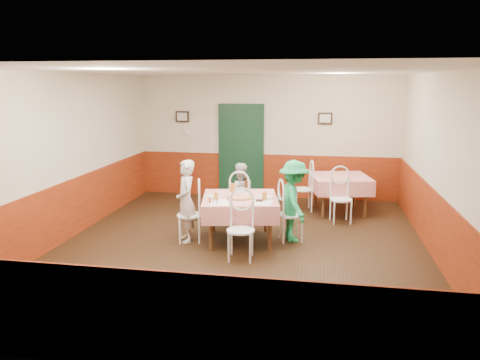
% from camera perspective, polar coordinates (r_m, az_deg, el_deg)
% --- Properties ---
extents(floor, '(7.00, 7.00, 0.00)m').
position_cam_1_polar(floor, '(7.74, 0.17, -8.05)').
color(floor, black).
rests_on(floor, ground).
extents(ceiling, '(7.00, 7.00, 0.00)m').
position_cam_1_polar(ceiling, '(7.29, 0.18, 13.13)').
color(ceiling, white).
rests_on(ceiling, back_wall).
extents(back_wall, '(6.00, 0.10, 2.80)m').
position_cam_1_polar(back_wall, '(10.82, 3.32, 5.23)').
color(back_wall, beige).
rests_on(back_wall, ground).
extents(front_wall, '(6.00, 0.10, 2.80)m').
position_cam_1_polar(front_wall, '(4.07, -8.23, -5.87)').
color(front_wall, beige).
rests_on(front_wall, ground).
extents(left_wall, '(0.10, 7.00, 2.80)m').
position_cam_1_polar(left_wall, '(8.43, -20.39, 2.66)').
color(left_wall, beige).
rests_on(left_wall, ground).
extents(right_wall, '(0.10, 7.00, 2.80)m').
position_cam_1_polar(right_wall, '(7.50, 23.41, 1.38)').
color(right_wall, beige).
rests_on(right_wall, ground).
extents(wainscot_back, '(6.00, 0.03, 1.00)m').
position_cam_1_polar(wainscot_back, '(10.95, 3.26, 0.54)').
color(wainscot_back, maroon).
rests_on(wainscot_back, ground).
extents(wainscot_front, '(6.00, 0.03, 1.00)m').
position_cam_1_polar(wainscot_front, '(4.44, -7.81, -16.96)').
color(wainscot_front, maroon).
rests_on(wainscot_front, ground).
extents(wainscot_left, '(0.03, 7.00, 1.00)m').
position_cam_1_polar(wainscot_left, '(8.59, -19.88, -3.28)').
color(wainscot_left, maroon).
rests_on(wainscot_left, ground).
extents(wainscot_right, '(0.03, 7.00, 1.00)m').
position_cam_1_polar(wainscot_right, '(7.69, 22.76, -5.22)').
color(wainscot_right, maroon).
rests_on(wainscot_right, ground).
extents(door, '(0.96, 0.06, 2.10)m').
position_cam_1_polar(door, '(10.90, 0.13, 3.45)').
color(door, black).
rests_on(door, ground).
extents(picture_left, '(0.32, 0.03, 0.26)m').
position_cam_1_polar(picture_left, '(11.14, -7.05, 7.67)').
color(picture_left, black).
rests_on(picture_left, back_wall).
extents(picture_right, '(0.32, 0.03, 0.26)m').
position_cam_1_polar(picture_right, '(10.66, 10.34, 7.40)').
color(picture_right, black).
rests_on(picture_right, back_wall).
extents(thermostat, '(0.10, 0.03, 0.10)m').
position_cam_1_polar(thermostat, '(11.14, -6.51, 5.88)').
color(thermostat, white).
rests_on(thermostat, back_wall).
extents(main_table, '(1.42, 1.42, 0.77)m').
position_cam_1_polar(main_table, '(7.89, -0.00, -4.80)').
color(main_table, red).
rests_on(main_table, ground).
extents(second_table, '(1.32, 1.32, 0.77)m').
position_cam_1_polar(second_table, '(9.85, 12.04, -1.71)').
color(second_table, red).
rests_on(second_table, ground).
extents(chair_left, '(0.51, 0.51, 0.90)m').
position_cam_1_polar(chair_left, '(7.91, -6.19, -4.27)').
color(chair_left, white).
rests_on(chair_left, ground).
extents(chair_right, '(0.54, 0.54, 0.90)m').
position_cam_1_polar(chair_right, '(7.93, 6.17, -4.23)').
color(chair_right, white).
rests_on(chair_right, ground).
extents(chair_far, '(0.48, 0.48, 0.90)m').
position_cam_1_polar(chair_far, '(8.69, -0.06, -2.73)').
color(chair_far, white).
rests_on(chair_far, ground).
extents(chair_near, '(0.44, 0.44, 0.90)m').
position_cam_1_polar(chair_near, '(7.06, 0.08, -6.18)').
color(chair_near, white).
rests_on(chair_near, ground).
extents(chair_second_a, '(0.50, 0.50, 0.90)m').
position_cam_1_polar(chair_second_a, '(9.83, 7.69, -1.13)').
color(chair_second_a, white).
rests_on(chair_second_a, ground).
extents(chair_second_b, '(0.50, 0.50, 0.90)m').
position_cam_1_polar(chair_second_b, '(9.11, 12.22, -2.34)').
color(chair_second_b, white).
rests_on(chair_second_b, ground).
extents(pizza, '(0.48, 0.48, 0.03)m').
position_cam_1_polar(pizza, '(7.72, 0.00, -2.12)').
color(pizza, '#B74723').
rests_on(pizza, main_table).
extents(plate_left, '(0.29, 0.29, 0.01)m').
position_cam_1_polar(plate_left, '(7.83, -3.21, -1.98)').
color(plate_left, white).
rests_on(plate_left, main_table).
extents(plate_right, '(0.29, 0.29, 0.01)m').
position_cam_1_polar(plate_right, '(7.78, 3.22, -2.07)').
color(plate_right, white).
rests_on(plate_right, main_table).
extents(plate_far, '(0.29, 0.29, 0.01)m').
position_cam_1_polar(plate_far, '(8.22, 0.05, -1.31)').
color(plate_far, white).
rests_on(plate_far, main_table).
extents(glass_a, '(0.08, 0.08, 0.13)m').
position_cam_1_polar(glass_a, '(7.57, -2.95, -2.03)').
color(glass_a, '#BF7219').
rests_on(glass_a, main_table).
extents(glass_b, '(0.09, 0.09, 0.14)m').
position_cam_1_polar(glass_b, '(7.57, 2.99, -1.99)').
color(glass_b, '#BF7219').
rests_on(glass_b, main_table).
extents(glass_c, '(0.09, 0.09, 0.15)m').
position_cam_1_polar(glass_c, '(8.16, -0.91, -0.94)').
color(glass_c, '#BF7219').
rests_on(glass_c, main_table).
extents(beer_bottle, '(0.07, 0.07, 0.22)m').
position_cam_1_polar(beer_bottle, '(8.17, 0.74, -0.64)').
color(beer_bottle, '#381C0A').
rests_on(beer_bottle, main_table).
extents(shaker_a, '(0.04, 0.04, 0.09)m').
position_cam_1_polar(shaker_a, '(7.39, -3.34, -2.52)').
color(shaker_a, silver).
rests_on(shaker_a, main_table).
extents(shaker_b, '(0.04, 0.04, 0.09)m').
position_cam_1_polar(shaker_b, '(7.33, -2.84, -2.64)').
color(shaker_b, silver).
rests_on(shaker_b, main_table).
extents(shaker_c, '(0.04, 0.04, 0.09)m').
position_cam_1_polar(shaker_c, '(7.42, -3.70, -2.46)').
color(shaker_c, '#B23319').
rests_on(shaker_c, main_table).
extents(menu_left, '(0.41, 0.47, 0.00)m').
position_cam_1_polar(menu_left, '(7.43, -2.63, -2.77)').
color(menu_left, white).
rests_on(menu_left, main_table).
extents(menu_right, '(0.31, 0.41, 0.00)m').
position_cam_1_polar(menu_right, '(7.44, 2.77, -2.77)').
color(menu_right, white).
rests_on(menu_right, main_table).
extents(wallet, '(0.12, 0.11, 0.02)m').
position_cam_1_polar(wallet, '(7.52, 2.36, -2.52)').
color(wallet, black).
rests_on(wallet, main_table).
extents(diner_left, '(0.51, 0.60, 1.38)m').
position_cam_1_polar(diner_left, '(7.85, -6.59, -2.57)').
color(diner_left, gray).
rests_on(diner_left, ground).
extents(diner_far, '(0.69, 0.61, 1.18)m').
position_cam_1_polar(diner_far, '(8.71, -0.07, -1.75)').
color(diner_far, gray).
rests_on(diner_far, ground).
extents(diner_right, '(0.77, 1.01, 1.38)m').
position_cam_1_polar(diner_right, '(7.87, 6.57, -2.56)').
color(diner_right, gray).
rests_on(diner_right, ground).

